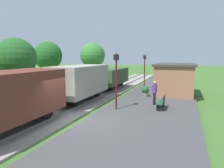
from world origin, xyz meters
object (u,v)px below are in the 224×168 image
Objects in this scene: person_waiting at (155,92)px; lamp_post_near at (116,70)px; lamp_post_far at (145,65)px; tree_field_left at (93,55)px; freight_train at (77,84)px; potted_planter at (145,91)px; tree_trackside_mid at (16,58)px; bench_near_hut at (162,102)px; tree_trackside_far at (48,56)px; station_hut at (175,78)px.

lamp_post_near is at bearing 53.52° from person_waiting.
lamp_post_far is 0.66× the size of tree_field_left.
freight_train is 5.96m from potted_planter.
person_waiting is at bearing 45.26° from lamp_post_near.
freight_train is 3.80× the size of tree_trackside_mid.
bench_near_hut is at bearing 129.77° from person_waiting.
lamp_post_near is 0.68× the size of tree_trackside_far.
lamp_post_near is 0.72× the size of tree_trackside_mid.
potted_planter is 10.72m from tree_trackside_mid.
tree_trackside_far is (-7.77, 6.53, 2.19)m from freight_train.
potted_planter is 0.17× the size of tree_trackside_far.
freight_train reaches higher than bench_near_hut.
tree_trackside_far is (-12.28, 2.74, 3.06)m from potted_planter.
bench_near_hut is 0.27× the size of tree_field_left.
tree_trackside_far is at bearing -171.85° from lamp_post_far.
potted_planter is at bearing -131.23° from station_hut.
bench_near_hut is 4.11m from potted_planter.
tree_field_left reaches higher than lamp_post_far.
station_hut is 3.87m from lamp_post_far.
station_hut reaches higher than potted_planter.
tree_trackside_mid is (-10.17, -2.48, 2.38)m from person_waiting.
freight_train is at bearing 164.48° from lamp_post_near.
lamp_post_near is 0.66× the size of tree_field_left.
bench_near_hut is 0.41× the size of lamp_post_near.
potted_planter is (-1.18, 2.62, -0.46)m from person_waiting.
person_waiting is (-0.65, 1.06, 0.46)m from bench_near_hut.
potted_planter is (-1.83, 3.68, 0.00)m from bench_near_hut.
tree_trackside_far is 6.32m from tree_field_left.
bench_near_hut is 0.41× the size of lamp_post_far.
person_waiting is (5.69, 1.18, -0.41)m from freight_train.
lamp_post_near is at bearing -58.07° from tree_field_left.
person_waiting is 2.91m from potted_planter.
tree_field_left is at bearing 59.00° from tree_trackside_far.
potted_planter is at bearing 116.42° from bench_near_hut.
freight_train is 5.06m from tree_trackside_mid.
lamp_post_far is (-2.14, 6.98, 1.62)m from person_waiting.
freight_train is 5.24× the size of lamp_post_near.
tree_field_left reaches higher than potted_planter.
person_waiting is 0.33× the size of tree_trackside_mid.
tree_trackside_far is 0.98× the size of tree_field_left.
bench_near_hut is (6.34, 0.12, -0.88)m from freight_train.
station_hut is 6.37m from bench_near_hut.
tree_trackside_mid reaches higher than lamp_post_near.
lamp_post_far is (0.00, 9.14, 0.00)m from lamp_post_near.
station_hut reaches higher than freight_train.
potted_planter is at bearing -77.50° from lamp_post_far.
lamp_post_near reaches higher than person_waiting.
tree_trackside_far reaches higher than potted_planter.
station_hut is 3.87× the size of bench_near_hut.
lamp_post_near is 13.62m from tree_trackside_far.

